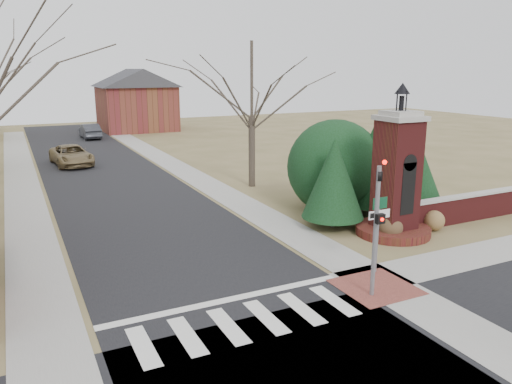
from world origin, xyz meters
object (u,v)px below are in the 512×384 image
traffic_signal_pole (377,218)px  brick_gate_monument (396,186)px  sign_post (379,220)px  distant_car (90,131)px  pickup_truck (71,155)px

traffic_signal_pole → brick_gate_monument: (4.70, 4.42, -0.42)m
sign_post → distant_car: size_ratio=0.59×
sign_post → pickup_truck: 27.15m
traffic_signal_pole → sign_post: size_ratio=1.64×
sign_post → pickup_truck: bearing=105.4°
distant_car → pickup_truck: bearing=74.8°
pickup_truck → distant_car: (3.46, 14.60, 0.02)m
distant_car → sign_post: bearing=93.4°
brick_gate_monument → distant_car: (-7.14, 37.75, -1.40)m
distant_car → brick_gate_monument: bearing=98.8°
sign_post → brick_gate_monument: 4.55m
traffic_signal_pole → pickup_truck: (-5.90, 27.57, -1.84)m
traffic_signal_pole → pickup_truck: traffic_signal_pole is taller
traffic_signal_pole → pickup_truck: 28.25m
sign_post → distant_car: 40.95m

